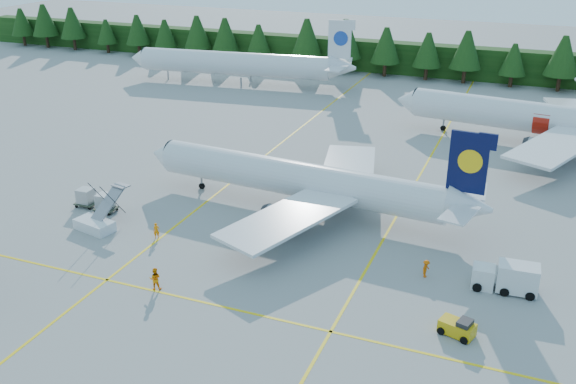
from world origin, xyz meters
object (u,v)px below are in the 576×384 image
at_px(airstairs, 97,222).
at_px(service_truck, 505,277).
at_px(baggage_tug, 458,327).
at_px(airliner_navy, 292,178).
at_px(airliner_red, 538,118).

relative_size(airstairs, service_truck, 1.11).
relative_size(service_truck, baggage_tug, 1.87).
distance_m(service_truck, baggage_tug, 8.22).
height_order(airliner_navy, airliner_red, airliner_red).
bearing_deg(service_truck, airliner_red, 85.84).
height_order(airliner_red, service_truck, airliner_red).
bearing_deg(service_truck, airliner_navy, 154.96).
distance_m(airstairs, service_truck, 38.42).
xyz_separation_m(airliner_navy, service_truck, (22.36, -9.00, -2.02)).
height_order(airliner_red, baggage_tug, airliner_red).
bearing_deg(airliner_navy, airstairs, -138.42).
bearing_deg(airliner_red, baggage_tug, -86.71).
distance_m(airstairs, baggage_tug, 35.94).
height_order(airliner_navy, baggage_tug, airliner_navy).
bearing_deg(airliner_red, airliner_navy, -118.90).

